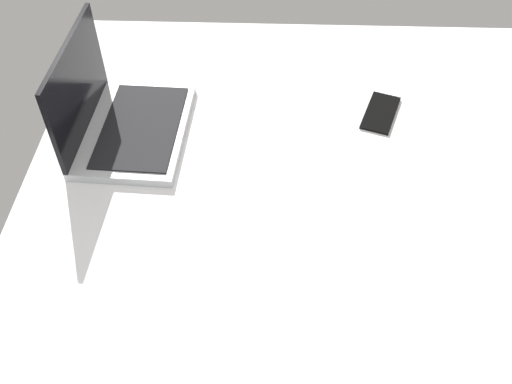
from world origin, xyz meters
TOP-DOWN VIEW (x-y plane):
  - bed_mattress at (0.00, 0.00)cm, footprint 180.00×140.00cm
  - laptop at (42.39, 51.84)cm, footprint 34.01×24.48cm
  - cell_phone at (51.01, -8.32)cm, footprint 15.46×11.03cm

SIDE VIEW (x-z plane):
  - bed_mattress at x=0.00cm, z-range 0.00..18.00cm
  - cell_phone at x=51.01cm, z-range 18.00..18.80cm
  - laptop at x=42.39cm, z-range 10.91..33.91cm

